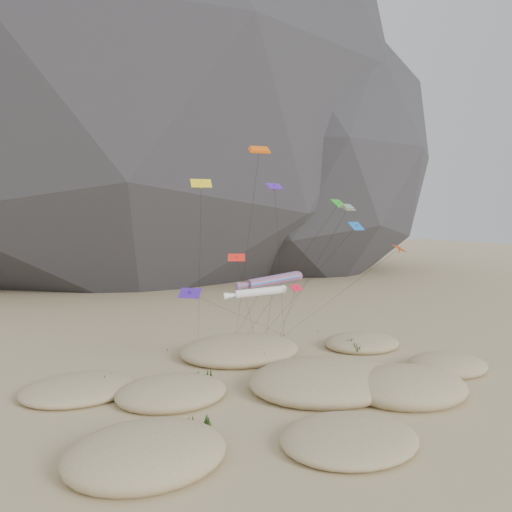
{
  "coord_description": "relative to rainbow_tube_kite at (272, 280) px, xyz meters",
  "views": [
    {
      "loc": [
        -26.41,
        -42.23,
        18.7
      ],
      "look_at": [
        -2.04,
        12.0,
        13.74
      ],
      "focal_mm": 35.0,
      "sensor_mm": 36.0,
      "label": 1
    }
  ],
  "objects": [
    {
      "name": "kite_stakes",
      "position": [
        3.55,
        12.91,
        -10.77
      ],
      "size": [
        24.66,
        5.1,
        0.3
      ],
      "color": "#3F2D1E",
      "rests_on": "ground"
    },
    {
      "name": "orange_parafoil",
      "position": [
        -1.41,
        0.55,
        14.81
      ],
      "size": [
        5.11,
        17.64,
        26.59
      ],
      "color": "#EF5D0C",
      "rests_on": "ground"
    },
    {
      "name": "delta_kites",
      "position": [
        3.46,
        1.12,
        5.2
      ],
      "size": [
        28.19,
        19.69,
        22.61
      ],
      "color": "#4A1CA8",
      "rests_on": "ground"
    },
    {
      "name": "white_tube_kite",
      "position": [
        -2.67,
        -1.75,
        -0.98
      ],
      "size": [
        7.37,
        17.67,
        10.67
      ],
      "color": "white",
      "rests_on": "ground"
    },
    {
      "name": "ground",
      "position": [
        0.77,
        -10.31,
        -10.92
      ],
      "size": [
        500.0,
        500.0,
        0.0
      ],
      "primitive_type": "plane",
      "color": "#CCB789",
      "rests_on": "ground"
    },
    {
      "name": "dune_grass",
      "position": [
        -0.86,
        -5.38,
        -10.08
      ],
      "size": [
        41.82,
        28.9,
        1.49
      ],
      "color": "black",
      "rests_on": "ground"
    },
    {
      "name": "rainbow_tube_kite",
      "position": [
        0.0,
        0.0,
        0.0
      ],
      "size": [
        9.8,
        13.28,
        11.9
      ],
      "color": "#FD381A",
      "rests_on": "ground"
    },
    {
      "name": "dunes",
      "position": [
        -0.91,
        -5.55,
        -10.23
      ],
      "size": [
        52.16,
        39.38,
        3.52
      ],
      "color": "#CCB789",
      "rests_on": "ground"
    },
    {
      "name": "rock_headland",
      "position": [
        7.14,
        108.41,
        61.76
      ],
      "size": [
        226.37,
        148.64,
        177.5
      ],
      "color": "black",
      "rests_on": "ground"
    },
    {
      "name": "multi_parafoil",
      "position": [
        10.28,
        -0.3,
        8.38
      ],
      "size": [
        2.53,
        18.19,
        20.02
      ],
      "color": "#D95D16",
      "rests_on": "ground"
    }
  ]
}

